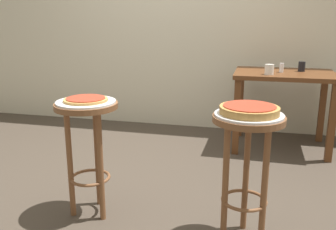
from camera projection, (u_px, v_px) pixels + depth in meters
name	position (u px, v px, depth m)	size (l,w,h in m)	color
ground_plane	(135.00, 180.00, 3.00)	(6.00, 6.00, 0.00)	#42382D
stool_foreground	(247.00, 150.00, 2.06)	(0.39, 0.39, 0.76)	brown
serving_plate_foreground	(249.00, 115.00, 2.00)	(0.37, 0.37, 0.01)	silver
pizza_foreground	(249.00, 110.00, 2.00)	(0.32, 0.32, 0.05)	#B78442
stool_middle	(88.00, 133.00, 2.36)	(0.39, 0.39, 0.76)	brown
serving_plate_middle	(86.00, 102.00, 2.30)	(0.37, 0.37, 0.01)	silver
pizza_middle	(86.00, 99.00, 2.30)	(0.27, 0.27, 0.02)	tan
dining_table	(284.00, 85.00, 3.58)	(0.93, 0.69, 0.76)	#5B3319
cup_near_edge	(269.00, 69.00, 3.38)	(0.08, 0.08, 0.09)	silver
cup_far_edge	(302.00, 66.00, 3.59)	(0.07, 0.07, 0.10)	black
condiment_shaker	(282.00, 68.00, 3.52)	(0.04, 0.04, 0.09)	white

